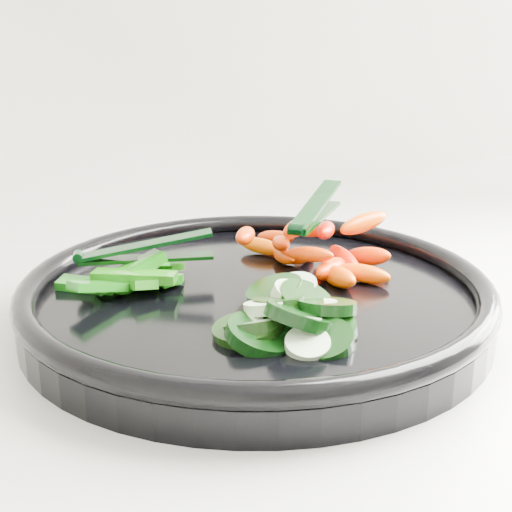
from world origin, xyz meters
TOP-DOWN VIEW (x-y plane):
  - veggie_tray at (-0.39, 1.69)m, footprint 0.44×0.44m
  - cucumber_pile at (-0.42, 1.62)m, footprint 0.12×0.13m
  - carrot_pile at (-0.31, 1.70)m, footprint 0.16×0.17m
  - pepper_pile at (-0.47, 1.76)m, footprint 0.11×0.08m
  - tong_carrot at (-0.32, 1.71)m, footprint 0.10×0.07m
  - tong_pepper at (-0.45, 1.76)m, footprint 0.11×0.07m

SIDE VIEW (x-z plane):
  - veggie_tray at x=-0.39m, z-range 0.93..0.97m
  - pepper_pile at x=-0.47m, z-range 0.94..0.98m
  - cucumber_pile at x=-0.42m, z-range 0.94..0.98m
  - carrot_pile at x=-0.31m, z-range 0.94..1.00m
  - tong_pepper at x=-0.45m, z-range 0.97..0.99m
  - tong_carrot at x=-0.32m, z-range 0.99..1.02m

